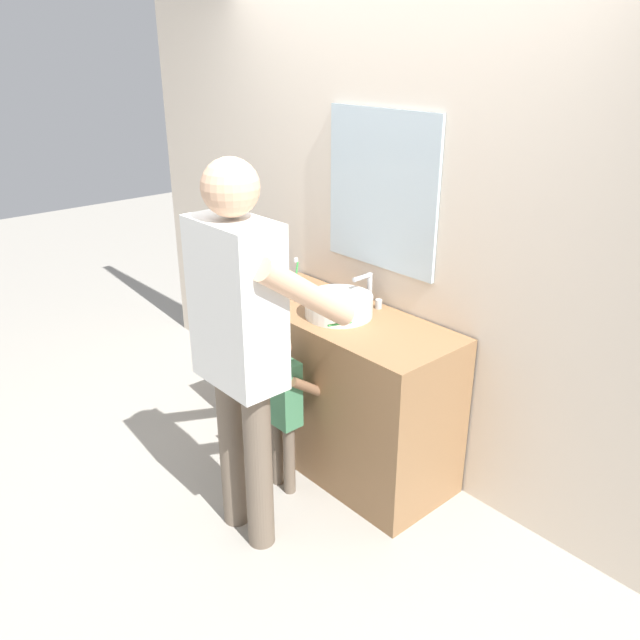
# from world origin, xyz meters

# --- Properties ---
(ground_plane) EXTENTS (14.00, 14.00, 0.00)m
(ground_plane) POSITION_xyz_m (0.00, 0.00, 0.00)
(ground_plane) COLOR #9E998E
(back_wall) EXTENTS (4.40, 0.10, 2.70)m
(back_wall) POSITION_xyz_m (0.00, 0.62, 1.35)
(back_wall) COLOR beige
(back_wall) RESTS_ON ground
(vanity_cabinet) EXTENTS (1.32, 0.54, 0.89)m
(vanity_cabinet) POSITION_xyz_m (0.00, 0.30, 0.45)
(vanity_cabinet) COLOR olive
(vanity_cabinet) RESTS_ON ground
(sink_basin) EXTENTS (0.35, 0.35, 0.11)m
(sink_basin) POSITION_xyz_m (0.00, 0.28, 0.95)
(sink_basin) COLOR silver
(sink_basin) RESTS_ON vanity_cabinet
(faucet) EXTENTS (0.18, 0.14, 0.18)m
(faucet) POSITION_xyz_m (0.00, 0.49, 0.97)
(faucet) COLOR #B7BABF
(faucet) RESTS_ON vanity_cabinet
(toothbrush_cup) EXTENTS (0.07, 0.07, 0.21)m
(toothbrush_cup) POSITION_xyz_m (-0.39, 0.32, 0.94)
(toothbrush_cup) COLOR #D86666
(toothbrush_cup) RESTS_ON vanity_cabinet
(child_toddler) EXTENTS (0.27, 0.27, 0.89)m
(child_toddler) POSITION_xyz_m (0.00, -0.10, 0.53)
(child_toddler) COLOR #6B5B4C
(child_toddler) RESTS_ON ground
(adult_parent) EXTENTS (0.56, 0.58, 1.80)m
(adult_parent) POSITION_xyz_m (0.15, -0.43, 1.08)
(adult_parent) COLOR #6B5B4C
(adult_parent) RESTS_ON ground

